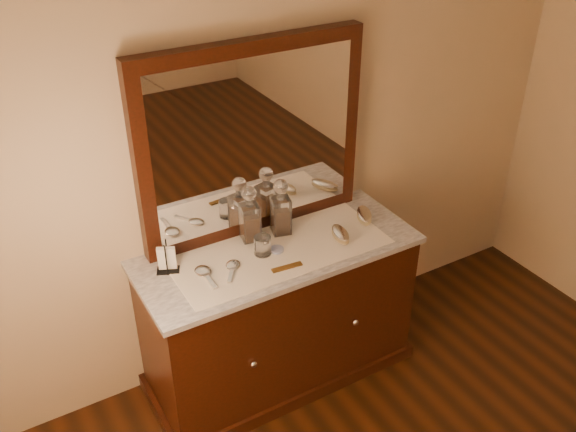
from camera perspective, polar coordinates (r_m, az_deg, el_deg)
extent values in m
plane|color=tan|center=(3.11, -3.70, 8.04)|extent=(4.50, 4.50, 0.00)
cube|color=black|center=(3.42, -0.85, -9.10)|extent=(1.40, 0.55, 0.82)
cube|color=black|center=(3.67, -0.81, -13.46)|extent=(1.46, 0.59, 0.08)
sphere|color=silver|center=(3.11, -3.16, -13.31)|extent=(0.04, 0.04, 0.04)
sphere|color=silver|center=(3.34, 6.14, -9.59)|extent=(0.04, 0.04, 0.04)
cube|color=white|center=(3.16, -0.91, -3.26)|extent=(1.44, 0.59, 0.03)
cube|color=black|center=(3.09, -3.24, 6.87)|extent=(1.20, 0.08, 1.00)
cube|color=white|center=(3.06, -2.94, 6.64)|extent=(1.06, 0.01, 0.86)
cube|color=white|center=(3.13, -0.74, -3.19)|extent=(1.10, 0.45, 0.00)
cylinder|color=silver|center=(3.13, -1.03, -3.07)|extent=(0.08, 0.08, 0.01)
cube|color=brown|center=(3.01, -0.10, -4.68)|extent=(0.16, 0.04, 0.01)
cube|color=black|center=(3.05, -10.85, -4.88)|extent=(0.12, 0.10, 0.01)
cylinder|color=black|center=(2.98, -11.04, -4.06)|extent=(0.01, 0.01, 0.16)
cylinder|color=black|center=(3.04, -10.96, -3.35)|extent=(0.01, 0.01, 0.16)
cube|color=white|center=(3.01, -10.99, -3.79)|extent=(0.09, 0.07, 0.13)
cube|color=brown|center=(3.19, -3.46, -1.03)|extent=(0.09, 0.09, 0.14)
cube|color=white|center=(3.18, -3.48, -0.58)|extent=(0.11, 0.11, 0.20)
cylinder|color=white|center=(3.12, -3.55, 1.20)|extent=(0.05, 0.05, 0.03)
sphere|color=white|center=(3.09, -3.58, 2.07)|extent=(0.09, 0.09, 0.08)
cube|color=brown|center=(3.24, -0.65, -0.40)|extent=(0.09, 0.09, 0.14)
cube|color=white|center=(3.22, -0.65, 0.05)|extent=(0.11, 0.11, 0.20)
cylinder|color=white|center=(3.16, -0.67, 1.83)|extent=(0.05, 0.05, 0.03)
sphere|color=white|center=(3.14, -0.67, 2.71)|extent=(0.09, 0.09, 0.08)
ellipsoid|color=tan|center=(3.23, 4.79, -1.82)|extent=(0.11, 0.18, 0.02)
ellipsoid|color=silver|center=(3.22, 4.81, -1.52)|extent=(0.11, 0.18, 0.02)
ellipsoid|color=tan|center=(3.40, 6.95, -0.10)|extent=(0.15, 0.19, 0.03)
ellipsoid|color=silver|center=(3.39, 6.97, 0.21)|extent=(0.15, 0.19, 0.03)
ellipsoid|color=silver|center=(3.01, -7.76, -4.98)|extent=(0.08, 0.10, 0.02)
cube|color=silver|center=(2.94, -7.11, -5.93)|extent=(0.02, 0.13, 0.01)
ellipsoid|color=silver|center=(3.03, -5.03, -4.45)|extent=(0.11, 0.11, 0.02)
cube|color=silver|center=(2.97, -5.24, -5.40)|extent=(0.08, 0.11, 0.01)
cylinder|color=white|center=(3.09, -2.33, -2.69)|extent=(0.09, 0.09, 0.10)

